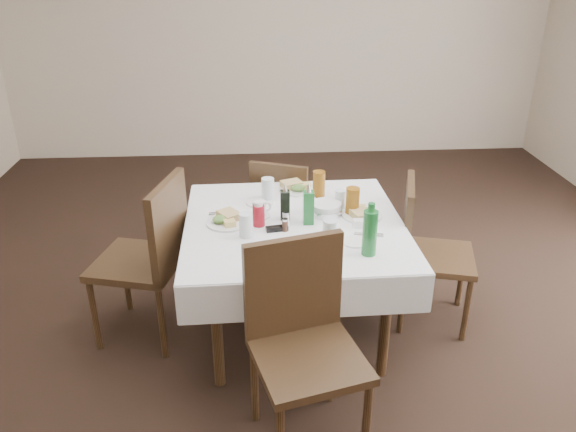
% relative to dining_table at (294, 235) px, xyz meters
% --- Properties ---
extents(ground_plane, '(7.00, 7.00, 0.00)m').
position_rel_dining_table_xyz_m(ground_plane, '(0.07, -0.07, -0.68)').
color(ground_plane, black).
extents(room_shell, '(6.04, 7.04, 2.80)m').
position_rel_dining_table_xyz_m(room_shell, '(0.07, -0.07, 1.03)').
color(room_shell, beige).
rests_on(room_shell, ground).
extents(dining_table, '(1.30, 1.30, 0.76)m').
position_rel_dining_table_xyz_m(dining_table, '(0.00, 0.00, 0.00)').
color(dining_table, black).
rests_on(dining_table, ground).
extents(chair_north, '(0.54, 0.54, 0.88)m').
position_rel_dining_table_xyz_m(chair_north, '(-0.02, 0.76, -0.18)').
color(chair_north, black).
rests_on(chair_north, ground).
extents(chair_south, '(0.59, 0.59, 1.02)m').
position_rel_dining_table_xyz_m(chair_south, '(-0.03, -0.80, -0.10)').
color(chair_south, black).
rests_on(chair_south, ground).
extents(chair_east, '(0.55, 0.55, 0.94)m').
position_rel_dining_table_xyz_m(chair_east, '(0.81, 0.09, -0.14)').
color(chair_east, black).
rests_on(chair_east, ground).
extents(chair_west, '(0.60, 0.60, 1.03)m').
position_rel_dining_table_xyz_m(chair_west, '(-0.84, 0.02, -0.09)').
color(chair_west, black).
rests_on(chair_west, ground).
extents(meal_north, '(0.25, 0.25, 0.05)m').
position_rel_dining_table_xyz_m(meal_north, '(0.05, 0.48, 0.11)').
color(meal_north, white).
rests_on(meal_north, dining_table).
extents(meal_south, '(0.24, 0.24, 0.05)m').
position_rel_dining_table_xyz_m(meal_south, '(0.06, -0.43, 0.10)').
color(meal_south, white).
rests_on(meal_south, dining_table).
extents(meal_east, '(0.24, 0.24, 0.05)m').
position_rel_dining_table_xyz_m(meal_east, '(0.41, 0.05, 0.10)').
color(meal_east, white).
rests_on(meal_east, dining_table).
extents(meal_west, '(0.25, 0.25, 0.05)m').
position_rel_dining_table_xyz_m(meal_west, '(-0.39, 0.02, 0.11)').
color(meal_west, white).
rests_on(meal_west, dining_table).
extents(side_plate_a, '(0.17, 0.17, 0.01)m').
position_rel_dining_table_xyz_m(side_plate_a, '(-0.20, 0.29, 0.09)').
color(side_plate_a, white).
rests_on(side_plate_a, dining_table).
extents(side_plate_b, '(0.14, 0.14, 0.01)m').
position_rel_dining_table_xyz_m(side_plate_b, '(0.31, -0.27, 0.09)').
color(side_plate_b, white).
rests_on(side_plate_b, dining_table).
extents(water_n, '(0.08, 0.08, 0.15)m').
position_rel_dining_table_xyz_m(water_n, '(-0.14, 0.33, 0.16)').
color(water_n, silver).
rests_on(water_n, dining_table).
extents(water_s, '(0.08, 0.08, 0.15)m').
position_rel_dining_table_xyz_m(water_s, '(0.17, -0.29, 0.16)').
color(water_s, silver).
rests_on(water_s, dining_table).
extents(water_e, '(0.06, 0.06, 0.12)m').
position_rel_dining_table_xyz_m(water_e, '(0.29, 0.18, 0.14)').
color(water_e, silver).
rests_on(water_e, dining_table).
extents(water_w, '(0.07, 0.07, 0.14)m').
position_rel_dining_table_xyz_m(water_w, '(-0.28, -0.16, 0.15)').
color(water_w, silver).
rests_on(water_w, dining_table).
extents(iced_tea_a, '(0.08, 0.08, 0.17)m').
position_rel_dining_table_xyz_m(iced_tea_a, '(0.19, 0.38, 0.17)').
color(iced_tea_a, brown).
rests_on(iced_tea_a, dining_table).
extents(iced_tea_b, '(0.08, 0.08, 0.17)m').
position_rel_dining_table_xyz_m(iced_tea_b, '(0.35, 0.08, 0.17)').
color(iced_tea_b, brown).
rests_on(iced_tea_b, dining_table).
extents(bread_basket, '(0.20, 0.20, 0.07)m').
position_rel_dining_table_xyz_m(bread_basket, '(0.20, 0.11, 0.12)').
color(bread_basket, silver).
rests_on(bread_basket, dining_table).
extents(oil_cruet_dark, '(0.05, 0.05, 0.23)m').
position_rel_dining_table_xyz_m(oil_cruet_dark, '(-0.05, 0.05, 0.18)').
color(oil_cruet_dark, black).
rests_on(oil_cruet_dark, dining_table).
extents(oil_cruet_green, '(0.06, 0.06, 0.25)m').
position_rel_dining_table_xyz_m(oil_cruet_green, '(0.08, -0.02, 0.19)').
color(oil_cruet_green, '#1C6A2D').
rests_on(oil_cruet_green, dining_table).
extents(ketchup_bottle, '(0.07, 0.07, 0.15)m').
position_rel_dining_table_xyz_m(ketchup_bottle, '(-0.21, -0.03, 0.15)').
color(ketchup_bottle, maroon).
rests_on(ketchup_bottle, dining_table).
extents(salt_shaker, '(0.04, 0.04, 0.09)m').
position_rel_dining_table_xyz_m(salt_shaker, '(-0.05, -0.04, 0.13)').
color(salt_shaker, white).
rests_on(salt_shaker, dining_table).
extents(pepper_shaker, '(0.03, 0.03, 0.08)m').
position_rel_dining_table_xyz_m(pepper_shaker, '(-0.06, -0.11, 0.12)').
color(pepper_shaker, '#3E2519').
rests_on(pepper_shaker, dining_table).
extents(coffee_mug, '(0.14, 0.13, 0.10)m').
position_rel_dining_table_xyz_m(coffee_mug, '(-0.20, 0.10, 0.13)').
color(coffee_mug, white).
rests_on(coffee_mug, dining_table).
extents(sunglasses, '(0.13, 0.06, 0.03)m').
position_rel_dining_table_xyz_m(sunglasses, '(-0.11, -0.10, 0.10)').
color(sunglasses, black).
rests_on(sunglasses, dining_table).
extents(green_bottle, '(0.08, 0.08, 0.29)m').
position_rel_dining_table_xyz_m(green_bottle, '(0.36, -0.40, 0.21)').
color(green_bottle, '#1C6A2D').
rests_on(green_bottle, dining_table).
extents(sugar_caddy, '(0.09, 0.05, 0.04)m').
position_rel_dining_table_xyz_m(sugar_caddy, '(0.38, -0.09, 0.11)').
color(sugar_caddy, white).
rests_on(sugar_caddy, dining_table).
extents(cutlery_n, '(0.11, 0.20, 0.01)m').
position_rel_dining_table_xyz_m(cutlery_n, '(0.17, 0.39, 0.09)').
color(cutlery_n, silver).
rests_on(cutlery_n, dining_table).
extents(cutlery_s, '(0.05, 0.17, 0.01)m').
position_rel_dining_table_xyz_m(cutlery_s, '(-0.12, -0.40, 0.09)').
color(cutlery_s, silver).
rests_on(cutlery_s, dining_table).
extents(cutlery_e, '(0.17, 0.07, 0.01)m').
position_rel_dining_table_xyz_m(cutlery_e, '(0.40, -0.19, 0.09)').
color(cutlery_e, silver).
rests_on(cutlery_e, dining_table).
extents(cutlery_w, '(0.17, 0.05, 0.01)m').
position_rel_dining_table_xyz_m(cutlery_w, '(-0.42, 0.13, 0.09)').
color(cutlery_w, silver).
rests_on(cutlery_w, dining_table).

